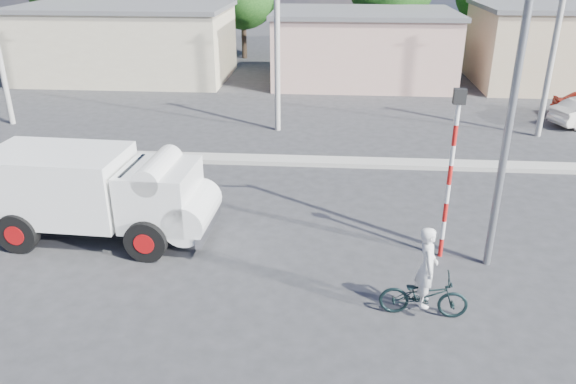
# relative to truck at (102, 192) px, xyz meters

# --- Properties ---
(ground_plane) EXTENTS (120.00, 120.00, 0.00)m
(ground_plane) POSITION_rel_truck_xyz_m (5.71, -1.83, -1.35)
(ground_plane) COLOR #2C2C2F
(ground_plane) RESTS_ON ground
(median) EXTENTS (40.00, 0.80, 0.16)m
(median) POSITION_rel_truck_xyz_m (5.71, 6.17, -1.27)
(median) COLOR #99968E
(median) RESTS_ON ground
(truck) EXTENTS (6.00, 2.62, 2.44)m
(truck) POSITION_rel_truck_xyz_m (0.00, 0.00, 0.00)
(truck) COLOR black
(truck) RESTS_ON ground
(bicycle) EXTENTS (1.90, 0.76, 0.98)m
(bicycle) POSITION_rel_truck_xyz_m (8.08, -2.91, -0.86)
(bicycle) COLOR black
(bicycle) RESTS_ON ground
(cyclist) EXTENTS (0.47, 0.68, 1.80)m
(cyclist) POSITION_rel_truck_xyz_m (8.08, -2.91, -0.45)
(cyclist) COLOR white
(cyclist) RESTS_ON ground
(traffic_pole) EXTENTS (0.28, 0.18, 4.36)m
(traffic_pole) POSITION_rel_truck_xyz_m (8.91, -0.33, 1.24)
(traffic_pole) COLOR red
(traffic_pole) RESTS_ON ground
(streetlight) EXTENTS (2.34, 0.22, 9.00)m
(streetlight) POSITION_rel_truck_xyz_m (9.84, -0.63, 3.61)
(streetlight) COLOR slate
(streetlight) RESTS_ON ground
(building_row) EXTENTS (37.80, 7.30, 4.44)m
(building_row) POSITION_rel_truck_xyz_m (6.81, 20.17, 0.78)
(building_row) COLOR #C0B191
(building_row) RESTS_ON ground
(utility_poles) EXTENTS (35.40, 0.24, 8.00)m
(utility_poles) POSITION_rel_truck_xyz_m (8.96, 10.17, 2.72)
(utility_poles) COLOR #99968E
(utility_poles) RESTS_ON ground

